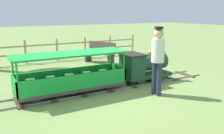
% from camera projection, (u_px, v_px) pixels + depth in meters
% --- Properties ---
extents(ground_plane, '(60.00, 60.00, 0.00)m').
position_uv_depth(ground_plane, '(105.00, 88.00, 6.20)').
color(ground_plane, '#75934C').
extents(track, '(0.77, 6.40, 0.04)m').
position_uv_depth(track, '(105.00, 88.00, 6.20)').
color(track, gray).
rests_on(track, ground_plane).
extents(locomotive, '(0.73, 1.45, 1.02)m').
position_uv_depth(locomotive, '(143.00, 65.00, 6.66)').
color(locomotive, '#1E472D').
rests_on(locomotive, ground_plane).
extents(passenger_car, '(0.83, 2.70, 0.97)m').
position_uv_depth(passenger_car, '(72.00, 77.00, 5.68)').
color(passenger_car, '#3F3F3F').
rests_on(passenger_car, ground_plane).
extents(conductor_person, '(0.30, 0.30, 1.62)m').
position_uv_depth(conductor_person, '(158.00, 55.00, 5.53)').
color(conductor_person, '#282D47').
rests_on(conductor_person, ground_plane).
extents(park_bench, '(1.35, 0.89, 0.82)m').
position_uv_depth(park_bench, '(100.00, 52.00, 9.21)').
color(park_bench, brown).
rests_on(park_bench, ground_plane).
extents(fence_section, '(0.08, 7.48, 0.90)m').
position_uv_depth(fence_section, '(57.00, 49.00, 9.70)').
color(fence_section, tan).
rests_on(fence_section, ground_plane).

